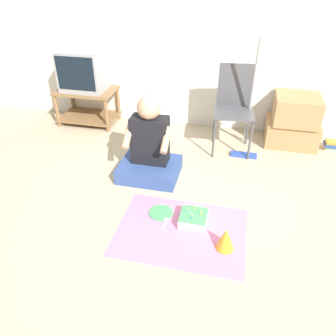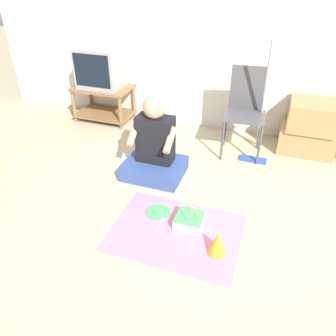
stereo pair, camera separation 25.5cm
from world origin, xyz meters
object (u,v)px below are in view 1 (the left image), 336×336
dust_mop (248,121)px  book_pile (333,145)px  party_hat_blue (226,239)px  birthday_cake (194,218)px  tv (83,70)px  person_seated (150,149)px  paper_plate (161,213)px  cardboard_box_stack (294,121)px  folding_chair (234,103)px

dust_mop → book_pile: (0.97, 0.27, -0.31)m
book_pile → party_hat_blue: bearing=-120.9°
dust_mop → birthday_cake: bearing=-105.8°
tv → book_pile: bearing=-1.3°
person_seated → birthday_cake: bearing=-49.0°
book_pile → paper_plate: (-1.62, -1.50, -0.04)m
cardboard_box_stack → dust_mop: size_ratio=0.46×
cardboard_box_stack → dust_mop: dust_mop is taller
cardboard_box_stack → book_pile: size_ratio=3.00×
dust_mop → paper_plate: dust_mop is taller
person_seated → birthday_cake: 0.85m
tv → folding_chair: bearing=-7.9°
tv → book_pile: 3.04m
tv → person_seated: size_ratio=0.59×
paper_plate → tv: bearing=130.7°
birthday_cake → paper_plate: 0.30m
folding_chair → person_seated: (-0.73, -0.75, -0.25)m
tv → party_hat_blue: size_ratio=2.79×
paper_plate → person_seated: bearing=113.9°
book_pile → cardboard_box_stack: bearing=175.4°
cardboard_box_stack → paper_plate: (-1.16, -1.54, -0.27)m
folding_chair → paper_plate: size_ratio=4.47×
tv → person_seated: tv is taller
book_pile → person_seated: bearing=-153.4°
book_pile → party_hat_blue: party_hat_blue is taller
cardboard_box_stack → birthday_cake: 1.83m
cardboard_box_stack → party_hat_blue: 1.92m
tv → folding_chair: tv is taller
folding_chair → person_seated: 1.08m
book_pile → person_seated: size_ratio=0.22×
book_pile → birthday_cake: (-1.33, -1.56, -0.00)m
folding_chair → party_hat_blue: size_ratio=4.90×
party_hat_blue → book_pile: bearing=59.1°
folding_chair → book_pile: 1.25m
book_pile → birthday_cake: 2.05m
cardboard_box_stack → person_seated: size_ratio=0.65×
book_pile → party_hat_blue: size_ratio=1.03×
paper_plate → folding_chair: bearing=69.8°
tv → folding_chair: size_ratio=0.57×
folding_chair → birthday_cake: (-0.19, -1.37, -0.48)m
tv → book_pile: (2.97, -0.07, -0.63)m
cardboard_box_stack → birthday_cake: size_ratio=2.62×
cardboard_box_stack → person_seated: bearing=-145.3°
tv → party_hat_blue: (1.91, -1.84, -0.59)m
paper_plate → cardboard_box_stack: bearing=53.1°
party_hat_blue → paper_plate: 0.63m
tv → cardboard_box_stack: size_ratio=0.91×
tv → birthday_cake: 2.39m
folding_chair → cardboard_box_stack: (0.68, 0.23, -0.25)m
folding_chair → dust_mop: size_ratio=0.74×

